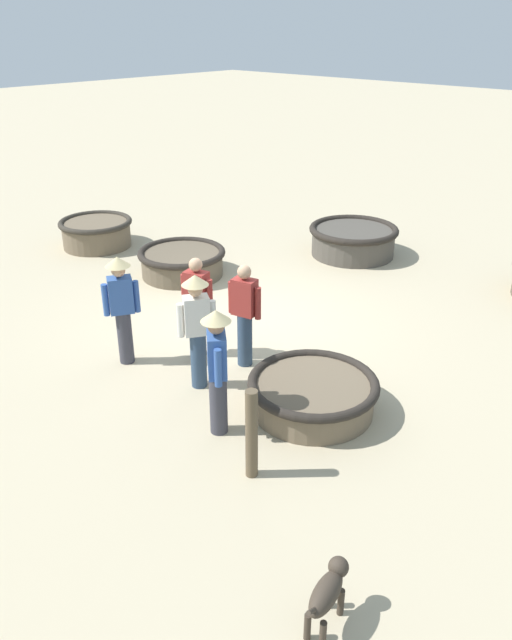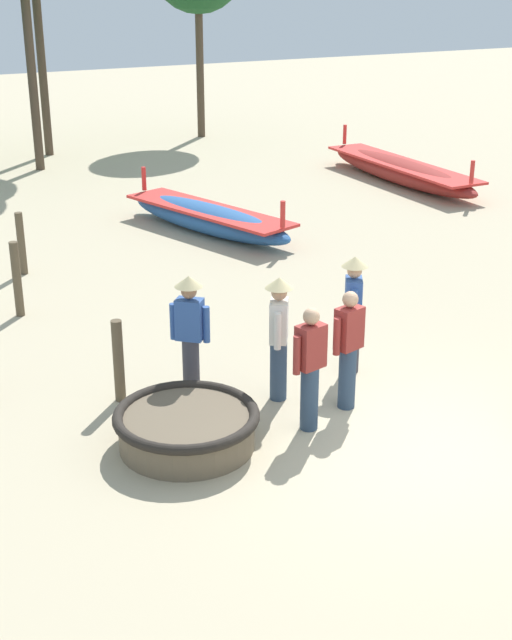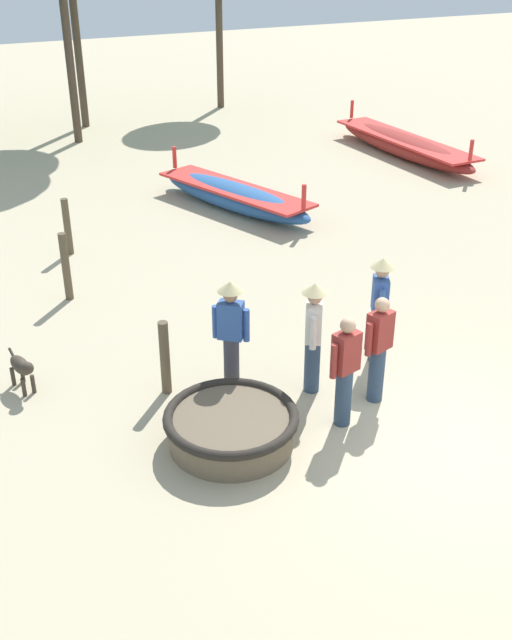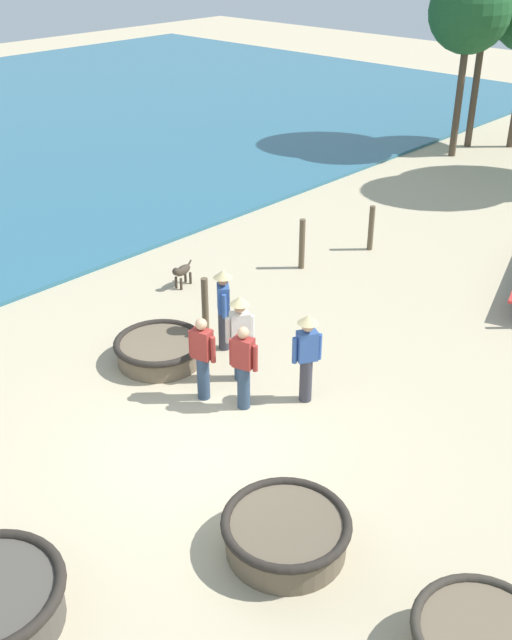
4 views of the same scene
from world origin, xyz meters
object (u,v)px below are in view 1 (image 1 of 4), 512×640
coracle_weathered (96,232)px  fisherman_standing_right (197,324)px  mooring_post_mid_beach (252,434)px  coracle_far_right (313,393)px  dog (328,591)px  fisherman_standing_left (122,303)px  fisherman_crouching (197,305)px  fisherman_with_hat (217,365)px  coracle_center (353,239)px  fisherman_hauling (245,313)px  coracle_front_left (182,261)px

coracle_weathered → fisherman_standing_right: size_ratio=0.97×
fisherman_standing_right → mooring_post_mid_beach: bearing=154.3°
coracle_far_right → dog: bearing=130.3°
fisherman_standing_left → fisherman_crouching: size_ratio=1.06×
fisherman_with_hat → coracle_center: bearing=-68.8°
fisherman_crouching → dog: size_ratio=2.32×
coracle_weathered → dog: bearing=156.1°
fisherman_hauling → dog: fisherman_hauling is taller
fisherman_crouching → mooring_post_mid_beach: fisherman_crouching is taller
coracle_front_left → fisherman_hauling: (-3.39, 1.72, 0.54)m
fisherman_hauling → fisherman_crouching: same height
coracle_weathered → dog: coracle_weathered is taller
coracle_center → fisherman_standing_left: (-0.24, 6.19, 0.61)m
mooring_post_mid_beach → coracle_weathered: bearing=-22.8°
fisherman_standing_left → fisherman_with_hat: size_ratio=1.00×
coracle_weathered → mooring_post_mid_beach: size_ratio=1.45×
coracle_front_left → fisherman_standing_left: fisherman_standing_left is taller
coracle_weathered → fisherman_crouching: bearing=161.2°
mooring_post_mid_beach → coracle_far_right: bearing=-78.4°
fisherman_with_hat → fisherman_hauling: bearing=-57.1°
coracle_front_left → fisherman_standing_left: 3.59m
coracle_weathered → fisherman_standing_right: 6.59m
coracle_front_left → dog: dog is taller
coracle_front_left → fisherman_hauling: bearing=153.1°
fisherman_crouching → coracle_center: bearing=-80.6°
fisherman_standing_left → mooring_post_mid_beach: fisherman_standing_left is taller
fisherman_hauling → dog: (-3.57, 2.73, -0.46)m
fisherman_standing_right → fisherman_standing_left: bearing=12.3°
coracle_front_left → coracle_far_right: bearing=157.8°
fisherman_standing_right → fisherman_crouching: (0.66, -0.60, -0.12)m
dog → fisherman_with_hat: bearing=-26.0°
dog → coracle_weathered: bearing=-23.9°
fisherman_hauling → coracle_weathered: bearing=-14.4°
fisherman_standing_left → dog: (-4.92, 1.57, -0.59)m
fisherman_standing_left → fisherman_with_hat: 2.29m
coracle_weathered → coracle_center: bearing=-142.8°
coracle_weathered → fisherman_with_hat: fisherman_with_hat is taller
dog → fisherman_hauling: bearing=-37.3°
fisherman_with_hat → dog: bearing=154.0°
fisherman_standing_left → coracle_far_right: bearing=-162.7°
coracle_far_right → fisherman_with_hat: (0.56, 1.16, 0.70)m
coracle_center → fisherman_hauling: size_ratio=1.22×
coracle_far_right → fisherman_standing_left: size_ratio=1.03×
coracle_front_left → mooring_post_mid_beach: (-5.18, 3.48, 0.26)m
coracle_weathered → dog: (-9.70, 4.30, 0.04)m
coracle_front_left → fisherman_standing_right: bearing=142.2°
fisherman_standing_left → coracle_front_left: bearing=-54.6°
coracle_far_right → fisherman_standing_left: 3.05m
coracle_front_left → fisherman_hauling: size_ratio=1.11×
fisherman_crouching → dog: 4.96m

